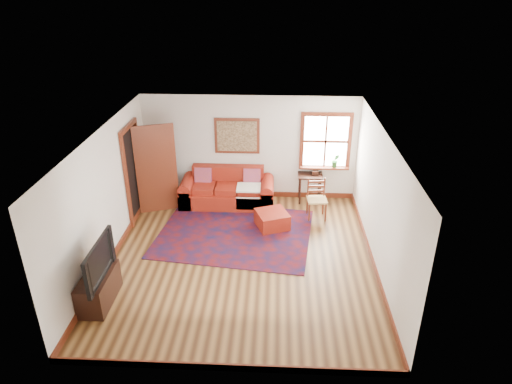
# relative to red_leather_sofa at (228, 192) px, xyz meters

# --- Properties ---
(ground) EXTENTS (5.50, 5.50, 0.00)m
(ground) POSITION_rel_red_leather_sofa_xyz_m (0.51, -2.33, -0.28)
(ground) COLOR #442712
(ground) RESTS_ON ground
(room_envelope) EXTENTS (5.04, 5.54, 2.52)m
(room_envelope) POSITION_rel_red_leather_sofa_xyz_m (0.51, -2.31, 1.37)
(room_envelope) COLOR silver
(room_envelope) RESTS_ON ground
(window) EXTENTS (1.18, 0.20, 1.38)m
(window) POSITION_rel_red_leather_sofa_xyz_m (2.29, 0.38, 1.03)
(window) COLOR white
(window) RESTS_ON ground
(doorway) EXTENTS (0.89, 1.08, 2.14)m
(doorway) POSITION_rel_red_leather_sofa_xyz_m (-1.69, -0.54, 0.79)
(doorway) COLOR black
(doorway) RESTS_ON ground
(framed_artwork) EXTENTS (1.05, 0.07, 0.85)m
(framed_artwork) POSITION_rel_red_leather_sofa_xyz_m (0.21, 0.39, 1.27)
(framed_artwork) COLOR maroon
(framed_artwork) RESTS_ON ground
(persian_rug) EXTENTS (3.42, 2.87, 0.02)m
(persian_rug) POSITION_rel_red_leather_sofa_xyz_m (0.29, -1.40, -0.27)
(persian_rug) COLOR #570C0C
(persian_rug) RESTS_ON ground
(red_leather_sofa) EXTENTS (2.18, 0.90, 0.85)m
(red_leather_sofa) POSITION_rel_red_leather_sofa_xyz_m (0.00, 0.00, 0.00)
(red_leather_sofa) COLOR maroon
(red_leather_sofa) RESTS_ON ground
(red_ottoman) EXTENTS (0.81, 0.81, 0.36)m
(red_ottoman) POSITION_rel_red_leather_sofa_xyz_m (1.07, -1.09, -0.10)
(red_ottoman) COLOR maroon
(red_ottoman) RESTS_ON ground
(side_table) EXTENTS (0.57, 0.43, 0.69)m
(side_table) POSITION_rel_red_leather_sofa_xyz_m (1.94, 0.20, 0.28)
(side_table) COLOR black
(side_table) RESTS_ON ground
(ladder_back_chair) EXTENTS (0.45, 0.44, 0.90)m
(ladder_back_chair) POSITION_rel_red_leather_sofa_xyz_m (2.04, -0.58, 0.20)
(ladder_back_chair) COLOR tan
(ladder_back_chair) RESTS_ON ground
(media_cabinet) EXTENTS (0.44, 0.97, 0.53)m
(media_cabinet) POSITION_rel_red_leather_sofa_xyz_m (-1.75, -3.70, -0.02)
(media_cabinet) COLOR black
(media_cabinet) RESTS_ON ground
(television) EXTENTS (0.15, 1.15, 0.66)m
(television) POSITION_rel_red_leather_sofa_xyz_m (-1.73, -3.77, 0.58)
(television) COLOR black
(television) RESTS_ON media_cabinet
(candle_hurricane) EXTENTS (0.12, 0.12, 0.18)m
(candle_hurricane) POSITION_rel_red_leather_sofa_xyz_m (-1.70, -3.26, 0.34)
(candle_hurricane) COLOR silver
(candle_hurricane) RESTS_ON media_cabinet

